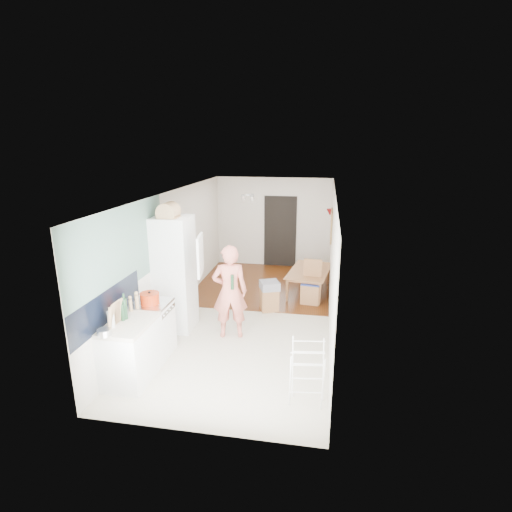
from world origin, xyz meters
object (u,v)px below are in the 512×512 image
(person, at_px, (230,284))
(stool, at_px, (269,299))
(dining_table, at_px, (310,283))
(drying_rack, at_px, (307,375))
(dining_chair, at_px, (311,282))

(person, bearing_deg, stool, -125.63)
(person, bearing_deg, dining_table, -132.14)
(dining_table, xyz_separation_m, stool, (-0.81, -1.15, -0.00))
(stool, distance_m, drying_rack, 3.17)
(drying_rack, bearing_deg, dining_table, 84.07)
(person, distance_m, drying_rack, 2.34)
(dining_chair, bearing_deg, person, -121.21)
(person, height_order, dining_chair, person)
(person, distance_m, dining_chair, 2.35)
(stool, height_order, drying_rack, drying_rack)
(dining_table, distance_m, drying_rack, 4.18)
(person, bearing_deg, dining_chair, -140.32)
(person, xyz_separation_m, drying_rack, (1.47, -1.73, -0.58))
(dining_table, relative_size, stool, 2.85)
(dining_table, bearing_deg, stool, 152.78)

